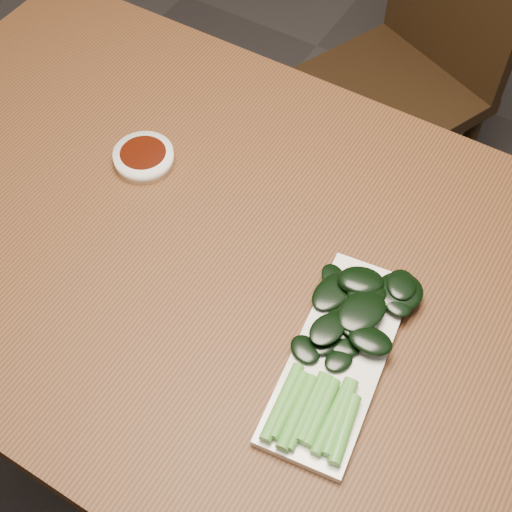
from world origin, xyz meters
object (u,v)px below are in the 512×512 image
at_px(table, 251,288).
at_px(serving_plate, 339,357).
at_px(sauce_bowl, 144,157).
at_px(gai_lan, 348,337).
at_px(chair_far, 411,65).

height_order(table, serving_plate, serving_plate).
xyz_separation_m(table, sauce_bowl, (-0.25, 0.08, 0.08)).
relative_size(table, gai_lan, 4.34).
xyz_separation_m(table, serving_plate, (0.18, -0.07, 0.08)).
relative_size(sauce_bowl, gai_lan, 0.30).
relative_size(chair_far, gai_lan, 2.76).
height_order(chair_far, sauce_bowl, chair_far).
bearing_deg(sauce_bowl, table, -17.27).
distance_m(table, serving_plate, 0.21).
distance_m(serving_plate, gai_lan, 0.03).
distance_m(table, sauce_bowl, 0.27).
bearing_deg(gai_lan, sauce_bowl, 163.60).
height_order(chair_far, gai_lan, chair_far).
xyz_separation_m(serving_plate, gai_lan, (0.00, 0.02, 0.02)).
relative_size(sauce_bowl, serving_plate, 0.30).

